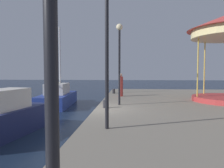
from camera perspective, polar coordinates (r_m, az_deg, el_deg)
ground_plane at (r=10.87m, az=-4.54°, el=-10.79°), size 120.00×120.00×0.00m
quay_dock at (r=11.54m, az=26.94°, el=-8.27°), size 12.07×24.83×0.80m
sailboat_blue at (r=17.05m, az=-14.57°, el=-3.48°), size 2.44×5.59×6.32m
motorboat_navy at (r=9.83m, az=-27.05°, el=-8.24°), size 2.31×4.53×1.93m
lamp_post_mid_promenade at (r=6.83m, az=-1.41°, el=13.41°), size 0.36×0.36×4.47m
lamp_post_far_end at (r=11.73m, az=2.02°, el=9.19°), size 0.36×0.36×4.48m
bollard_north at (r=18.01m, az=0.45°, el=-1.96°), size 0.24×0.24×0.40m
bollard_center at (r=10.82m, az=-1.84°, el=-5.44°), size 0.24×0.24×0.40m
person_far_corner at (r=15.92m, az=2.39°, el=-0.44°), size 0.34×0.34×1.74m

